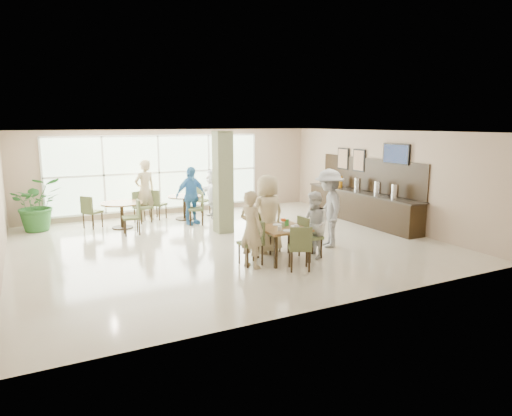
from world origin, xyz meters
name	(u,v)px	position (x,y,z in m)	size (l,w,h in m)	color
ground	(228,243)	(0.00, 0.00, 0.00)	(10.00, 10.00, 0.00)	beige
room_shell	(227,177)	(0.00, 0.00, 1.70)	(10.00, 10.00, 10.00)	white
window_bank	(159,173)	(-0.50, 4.46, 1.40)	(7.00, 0.04, 7.00)	silver
column	(223,182)	(0.40, 1.20, 1.40)	(0.45, 0.45, 2.80)	#696E4D
main_table	(283,231)	(0.52, -1.88, 0.66)	(0.99, 0.99, 0.75)	brown
round_table_left	(122,208)	(-2.03, 3.01, 0.59)	(1.18, 1.18, 0.75)	brown
round_table_right	(184,201)	(-0.01, 3.37, 0.56)	(1.06, 1.06, 0.75)	brown
chairs_main_table	(282,240)	(0.51, -1.87, 0.47)	(1.92, 2.04, 0.95)	#4F5B32
chairs_table_left	(122,212)	(-2.02, 2.97, 0.47)	(2.07, 1.92, 0.95)	#4F5B32
chairs_table_right	(185,204)	(0.01, 3.35, 0.47)	(2.13, 1.96, 0.95)	#4F5B32
tabletop_clutter	(286,225)	(0.58, -1.91, 0.81)	(0.65, 0.81, 0.21)	white
buffet_counter	(361,204)	(4.70, 0.51, 0.55)	(0.64, 4.70, 1.95)	black
wall_tv	(396,154)	(4.94, -0.60, 2.15)	(0.06, 1.00, 0.58)	black
framed_art_a	(359,160)	(4.95, 1.00, 1.85)	(0.05, 0.55, 0.70)	black
framed_art_b	(343,159)	(4.95, 1.80, 1.85)	(0.05, 0.55, 0.70)	black
potted_plant	(37,204)	(-4.19, 3.75, 0.76)	(1.37, 1.37, 1.52)	#2B6729
teen_left	(251,229)	(-0.31, -1.99, 0.82)	(0.60, 0.39, 1.64)	tan
teen_far	(268,214)	(0.54, -1.13, 0.92)	(0.90, 0.49, 1.84)	tan
teen_right	(314,225)	(1.27, -1.99, 0.75)	(0.73, 0.57, 1.51)	white
teen_standing	(329,208)	(2.11, -1.37, 0.96)	(1.24, 0.71, 1.92)	#9C9C9F
adult_a	(191,196)	(-0.06, 2.58, 0.87)	(1.02, 0.58, 1.74)	#4288C6
adult_b	(213,193)	(0.91, 3.29, 0.78)	(1.44, 0.62, 1.55)	white
adult_standing	(145,190)	(-1.17, 3.68, 0.95)	(0.70, 0.46, 1.91)	tan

